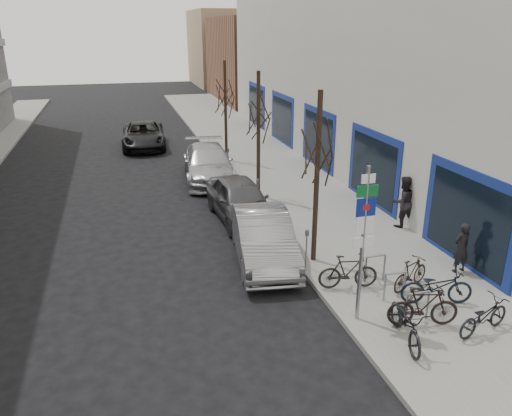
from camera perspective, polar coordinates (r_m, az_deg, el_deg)
ground at (r=12.67m, az=1.28°, el=-14.62°), size 120.00×120.00×0.00m
sidewalk_east at (r=22.49m, az=4.93°, el=1.57°), size 5.00×70.00×0.15m
commercial_building at (r=32.86m, az=22.91°, el=14.79°), size 20.00×32.00×10.00m
brick_building_far at (r=52.56m, az=2.38°, el=16.65°), size 12.00×14.00×8.00m
tan_building_far at (r=67.08m, az=-1.30°, el=17.86°), size 13.00×12.00×9.00m
highway_sign_pole at (r=12.29m, az=12.17°, el=-3.14°), size 0.55×0.10×4.20m
bike_rack at (r=14.19m, az=15.59°, el=-8.22°), size 0.66×2.26×0.83m
tree_near at (r=14.92m, az=7.16°, el=7.93°), size 1.80×1.80×5.50m
tree_mid at (r=20.96m, az=0.28°, el=11.61°), size 1.80×1.80×5.50m
tree_far at (r=27.22m, az=-3.55°, el=13.56°), size 1.80×1.80×5.50m
meter_front at (r=15.31m, az=5.79°, el=-4.27°), size 0.10×0.08×1.27m
meter_mid at (r=20.18m, az=0.20°, el=1.96°), size 0.10×0.08×1.27m
meter_back at (r=25.30m, az=-3.20°, el=5.71°), size 0.10×0.08×1.27m
bike_near_left at (r=12.48m, az=16.81°, el=-12.12°), size 0.96×2.01×1.18m
bike_near_right at (r=13.23m, az=18.56°, el=-10.58°), size 1.88×0.96×1.09m
bike_mid_curb at (r=14.31m, az=19.99°, el=-8.13°), size 2.01×1.07×1.18m
bike_mid_inner at (r=14.47m, az=10.48°, el=-7.13°), size 1.79×0.82×1.05m
bike_far_curb at (r=13.50m, az=24.63°, el=-10.93°), size 1.78×0.93×1.04m
bike_far_inner at (r=14.91m, az=17.27°, el=-7.13°), size 1.60×1.05×0.94m
parked_car_front at (r=16.07m, az=0.81°, el=-3.37°), size 2.33×5.09×1.62m
parked_car_mid at (r=19.46m, az=-1.79°, el=0.94°), size 2.18×4.89×1.63m
parked_car_back at (r=24.74m, az=-5.47°, el=5.10°), size 2.87×5.91×1.66m
lane_car at (r=32.21m, az=-12.72°, el=8.13°), size 2.83×5.65×1.53m
pedestrian_near at (r=16.25m, az=22.41°, el=-4.22°), size 0.62×0.45×1.58m
pedestrian_far at (r=19.12m, az=16.45°, el=0.74°), size 0.74×0.51×1.97m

